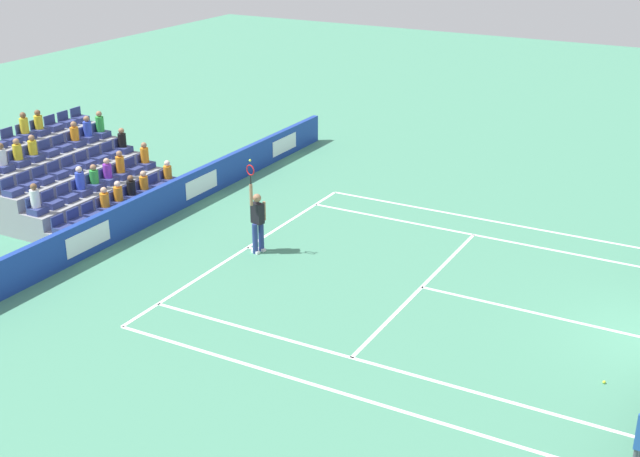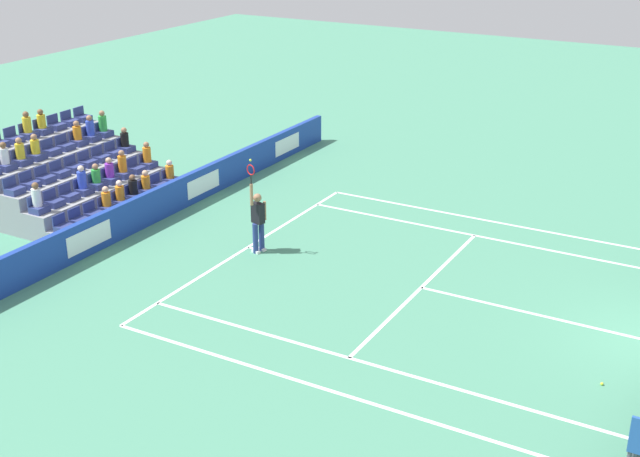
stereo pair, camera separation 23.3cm
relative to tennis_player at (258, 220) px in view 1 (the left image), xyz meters
name	(u,v)px [view 1 (the left image)]	position (x,y,z in m)	size (l,w,h in m)	color
line_baseline	(248,247)	(-0.12, -0.45, -0.99)	(10.97, 0.10, 0.01)	white
line_service	(422,287)	(-0.12, 5.04, -0.99)	(8.23, 0.10, 0.01)	white
line_centre_service	(542,314)	(-0.12, 8.24, -0.99)	(0.10, 6.40, 0.01)	white
line_singles_sideline_left	(370,363)	(4.00, 5.49, -0.99)	(0.10, 11.89, 0.01)	white
line_singles_sideline_right	(488,238)	(-4.23, 5.49, -0.99)	(0.10, 11.89, 0.01)	white
line_doubles_sideline_left	(341,393)	(5.37, 5.49, -0.99)	(0.10, 11.89, 0.01)	white
line_doubles_sideline_right	(502,223)	(-5.60, 5.49, -0.99)	(0.10, 11.89, 0.01)	white
line_centre_mark	(250,248)	(-0.12, -0.35, -0.99)	(0.10, 0.20, 0.01)	white
sponsor_barrier	(147,209)	(-0.12, -4.16, -0.46)	(21.61, 0.22, 1.06)	#193899
tennis_player	(258,220)	(0.00, 0.00, 0.00)	(0.51, 0.41, 2.85)	navy
stadium_stand	(61,182)	(-0.13, -7.71, -0.16)	(5.58, 4.75, 3.02)	gray
loose_tennis_ball	(604,382)	(2.35, 10.23, -0.96)	(0.07, 0.07, 0.07)	#D1E533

